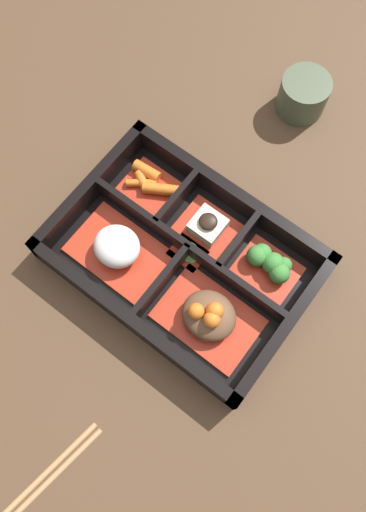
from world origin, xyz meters
The scene contains 11 objects.
ground_plane centered at (0.00, 0.00, 0.00)m, with size 3.00×3.00×0.00m, color #4C3523.
bento_base centered at (0.00, 0.00, 0.01)m, with size 0.32×0.22×0.01m.
bento_rim centered at (0.00, 0.00, 0.02)m, with size 0.32×0.22×0.05m.
bowl_stew centered at (-0.07, 0.04, 0.03)m, with size 0.12×0.08×0.05m.
bowl_rice centered at (0.07, 0.04, 0.03)m, with size 0.12×0.08×0.04m.
bowl_greens centered at (-0.09, -0.06, 0.02)m, with size 0.08×0.06×0.03m.
bowl_tofu centered at (0.00, -0.05, 0.02)m, with size 0.08×0.06×0.03m.
bowl_carrots centered at (0.10, -0.06, 0.02)m, with size 0.08×0.06×0.02m.
bowl_pickles centered at (0.00, -0.01, 0.01)m, with size 0.04×0.04×0.01m.
tea_cup centered at (0.01, -0.29, 0.03)m, with size 0.07×0.07×0.05m.
chopsticks centered at (-0.03, 0.33, 0.00)m, with size 0.05×0.23×0.01m.
Camera 1 is at (-0.12, 0.16, 0.61)m, focal length 35.00 mm.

